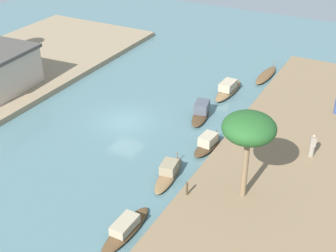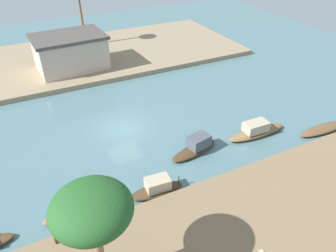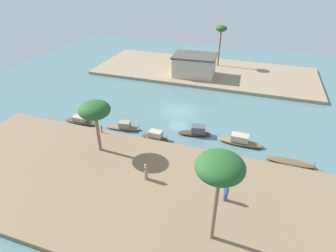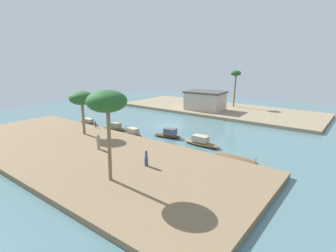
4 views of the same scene
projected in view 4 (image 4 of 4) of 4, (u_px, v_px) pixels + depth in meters
river_water at (170, 126)px, 41.83m from camera, size 72.14×72.14×0.00m
riverbank_left at (82, 152)px, 29.34m from camera, size 39.79×15.41×0.51m
riverbank_right at (217, 109)px, 54.20m from camera, size 39.79×15.41×0.51m
sampan_foreground at (88, 122)px, 42.74m from camera, size 4.59×1.21×0.93m
sampan_downstream_large at (235, 158)px, 27.65m from camera, size 4.95×1.27×0.82m
sampan_open_hull at (169, 134)px, 35.53m from camera, size 4.17×2.00×1.26m
sampan_near_left_bank at (133, 133)px, 36.15m from camera, size 3.49×1.38×1.14m
sampan_with_red_awning at (201, 142)px, 32.18m from camera, size 5.11×1.36×1.24m
sampan_midstream at (115, 127)px, 39.50m from camera, size 4.57×1.80×1.05m
person_on_near_bank at (146, 159)px, 24.80m from camera, size 0.49×0.49×1.61m
person_by_mooring at (98, 143)px, 29.36m from camera, size 0.47×0.47×1.74m
mooring_post at (95, 124)px, 38.66m from camera, size 0.14×0.14×0.93m
palm_tree_left_near at (82, 99)px, 34.27m from camera, size 3.19×3.19×5.71m
palm_tree_left_far at (107, 103)px, 20.57m from camera, size 3.18×3.18×7.47m
palm_tree_right_tall at (236, 75)px, 54.05m from camera, size 2.10×2.10×7.46m
riverside_building at (205, 100)px, 51.85m from camera, size 7.62×5.73×3.62m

